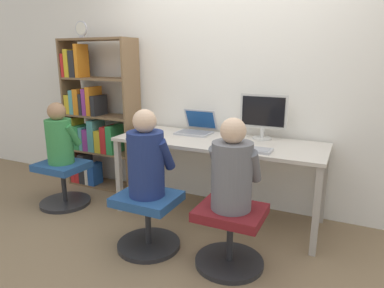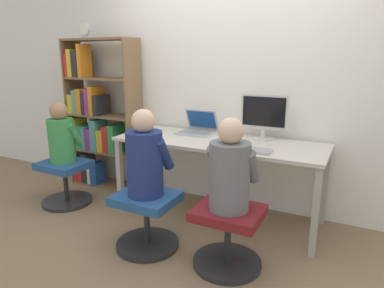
# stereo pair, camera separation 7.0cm
# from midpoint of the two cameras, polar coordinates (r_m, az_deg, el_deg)

# --- Properties ---
(ground_plane) EXTENTS (14.00, 14.00, 0.00)m
(ground_plane) POSITION_cam_midpoint_polar(r_m,az_deg,el_deg) (3.14, 2.36, -14.41)
(ground_plane) COLOR #846B4C
(wall_back) EXTENTS (10.00, 0.05, 2.60)m
(wall_back) POSITION_cam_midpoint_polar(r_m,az_deg,el_deg) (3.46, 7.89, 10.74)
(wall_back) COLOR white
(wall_back) RESTS_ON ground_plane
(desk) EXTENTS (1.93, 0.69, 0.76)m
(desk) POSITION_cam_midpoint_polar(r_m,az_deg,el_deg) (3.18, 5.07, -0.72)
(desk) COLOR beige
(desk) RESTS_ON ground_plane
(desktop_monitor) EXTENTS (0.44, 0.18, 0.42)m
(desktop_monitor) POSITION_cam_midpoint_polar(r_m,az_deg,el_deg) (3.22, 12.49, 4.62)
(desktop_monitor) COLOR beige
(desktop_monitor) RESTS_ON desk
(laptop) EXTENTS (0.34, 0.34, 0.23)m
(laptop) POSITION_cam_midpoint_polar(r_m,az_deg,el_deg) (3.45, 1.43, 2.62)
(laptop) COLOR #B7B7BC
(laptop) RESTS_ON desk
(keyboard) EXTENTS (0.39, 0.16, 0.03)m
(keyboard) POSITION_cam_midpoint_polar(r_m,az_deg,el_deg) (2.85, 9.86, -0.86)
(keyboard) COLOR #B2B2B7
(keyboard) RESTS_ON desk
(computer_mouse_by_keyboard) EXTENTS (0.06, 0.10, 0.04)m
(computer_mouse_by_keyboard) POSITION_cam_midpoint_polar(r_m,az_deg,el_deg) (2.90, 4.78, -0.29)
(computer_mouse_by_keyboard) COLOR black
(computer_mouse_by_keyboard) RESTS_ON desk
(office_chair_left) EXTENTS (0.51, 0.51, 0.46)m
(office_chair_left) POSITION_cam_midpoint_polar(r_m,az_deg,el_deg) (2.60, 6.78, -14.67)
(office_chair_left) COLOR #262628
(office_chair_left) RESTS_ON ground_plane
(office_chair_right) EXTENTS (0.51, 0.51, 0.46)m
(office_chair_right) POSITION_cam_midpoint_polar(r_m,az_deg,el_deg) (2.83, -6.83, -12.12)
(office_chair_right) COLOR #262628
(office_chair_right) RESTS_ON ground_plane
(person_at_monitor) EXTENTS (0.35, 0.32, 0.66)m
(person_at_monitor) POSITION_cam_midpoint_polar(r_m,az_deg,el_deg) (2.41, 7.17, -4.37)
(person_at_monitor) COLOR slate
(person_at_monitor) RESTS_ON office_chair_left
(person_at_laptop) EXTENTS (0.35, 0.32, 0.68)m
(person_at_laptop) POSITION_cam_midpoint_polar(r_m,az_deg,el_deg) (2.65, -7.09, -2.32)
(person_at_laptop) COLOR navy
(person_at_laptop) RESTS_ON office_chair_right
(bookshelf) EXTENTS (0.89, 0.31, 1.70)m
(bookshelf) POSITION_cam_midpoint_polar(r_m,az_deg,el_deg) (4.15, -15.31, 3.79)
(bookshelf) COLOR brown
(bookshelf) RESTS_ON ground_plane
(desk_clock) EXTENTS (0.15, 0.03, 0.17)m
(desk_clock) POSITION_cam_midpoint_polar(r_m,az_deg,el_deg) (4.04, -17.04, 17.83)
(desk_clock) COLOR #B2B2B7
(desk_clock) RESTS_ON bookshelf
(office_chair_side) EXTENTS (0.51, 0.51, 0.46)m
(office_chair_side) POSITION_cam_midpoint_polar(r_m,az_deg,el_deg) (3.83, -19.85, -5.71)
(office_chair_side) COLOR #262628
(office_chair_side) RESTS_ON ground_plane
(person_near_shelf) EXTENTS (0.32, 0.29, 0.62)m
(person_near_shelf) POSITION_cam_midpoint_polar(r_m,az_deg,el_deg) (3.70, -20.42, 1.29)
(person_near_shelf) COLOR #388C47
(person_near_shelf) RESTS_ON office_chair_side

